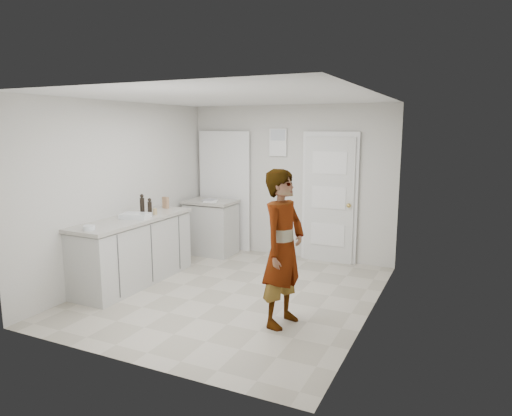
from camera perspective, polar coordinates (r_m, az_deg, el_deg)
The scene contains 12 objects.
ground at distance 6.08m, azimuth -2.83°, elevation -10.58°, with size 4.00×4.00×0.00m, color #A29A88.
room_shell at distance 7.62m, azimuth 2.83°, elevation 1.59°, with size 4.00×4.00×4.00m.
main_counter at distance 6.58m, azimuth -14.98°, elevation -5.42°, with size 0.64×1.96×0.93m.
side_counter at distance 7.85m, azimuth -5.62°, elevation -2.62°, with size 0.84×0.61×0.93m.
person at distance 4.93m, azimuth 3.41°, elevation -5.07°, with size 0.63×0.41×1.71m, color silver.
cake_mix_box at distance 7.08m, azimuth -11.23°, elevation 0.67°, with size 0.11×0.05×0.17m, color #A27451.
spice_jar at distance 6.60m, azimuth -12.50°, elevation -0.43°, with size 0.06×0.06×0.09m, color tan.
oil_cruet_a at distance 6.62m, azimuth -13.14°, elevation 0.17°, with size 0.06×0.06×0.23m.
oil_cruet_b at distance 6.67m, azimuth -14.04°, elevation 0.43°, with size 0.06×0.06×0.29m.
baking_dish at distance 6.41m, azimuth -14.83°, elevation -0.97°, with size 0.42×0.34×0.06m.
egg_bowl at distance 5.83m, azimuth -20.14°, elevation -2.34°, with size 0.14×0.14×0.05m.
papers at distance 7.66m, azimuth -5.68°, elevation 0.88°, with size 0.22×0.28×0.01m, color white.
Camera 1 is at (2.68, -5.02, 2.14)m, focal length 32.00 mm.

